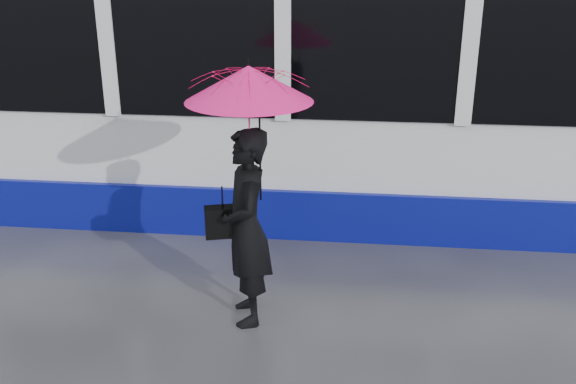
# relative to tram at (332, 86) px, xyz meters

# --- Properties ---
(ground) EXTENTS (90.00, 90.00, 0.00)m
(ground) POSITION_rel_tram_xyz_m (-0.14, -2.50, -1.64)
(ground) COLOR #27272B
(ground) RESTS_ON ground
(rails) EXTENTS (34.00, 1.51, 0.02)m
(rails) POSITION_rel_tram_xyz_m (-0.14, -0.00, -1.63)
(rails) COLOR #3F3D38
(rails) RESTS_ON ground
(tram) EXTENTS (26.00, 2.56, 3.35)m
(tram) POSITION_rel_tram_xyz_m (0.00, 0.00, 0.00)
(tram) COLOR white
(tram) RESTS_ON ground
(woman) EXTENTS (0.62, 0.78, 1.87)m
(woman) POSITION_rel_tram_xyz_m (-0.62, -3.05, -0.71)
(woman) COLOR black
(woman) RESTS_ON ground
(umbrella) EXTENTS (1.36, 1.36, 1.26)m
(umbrella) POSITION_rel_tram_xyz_m (-0.57, -3.05, 0.41)
(umbrella) COLOR #FB1555
(umbrella) RESTS_ON ground
(handbag) EXTENTS (0.36, 0.23, 0.47)m
(handbag) POSITION_rel_tram_xyz_m (-0.84, -3.03, -0.66)
(handbag) COLOR black
(handbag) RESTS_ON ground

